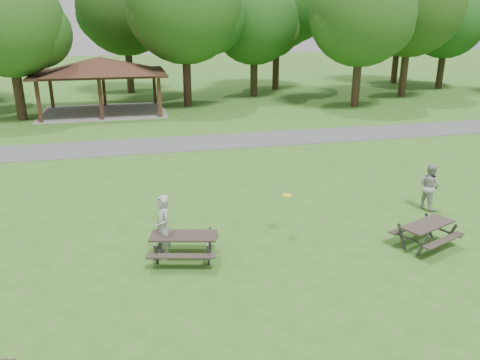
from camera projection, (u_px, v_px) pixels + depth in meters
name	position (u px, v px, depth m)	size (l,w,h in m)	color
ground	(238.00, 286.00, 11.37)	(160.00, 160.00, 0.00)	#33681D
asphalt_path	(177.00, 144.00, 24.25)	(120.00, 3.20, 0.02)	#4E4F51
pavilion	(100.00, 67.00, 31.58)	(8.60, 7.01, 3.76)	#361E13
tree_row_d	(10.00, 26.00, 28.27)	(6.93, 6.60, 9.27)	black
tree_row_e	(186.00, 9.00, 32.64)	(8.40, 8.00, 11.02)	black
tree_row_f	(255.00, 23.00, 37.47)	(7.35, 7.00, 9.55)	black
tree_row_g	(363.00, 16.00, 32.65)	(7.77, 7.40, 10.25)	#2F2115
tree_row_h	(412.00, 7.00, 36.95)	(8.61, 8.20, 11.37)	#332216
tree_row_i	(448.00, 22.00, 41.84)	(7.14, 6.80, 9.52)	black
tree_deep_b	(126.00, 10.00, 39.09)	(8.40, 8.00, 11.13)	black
tree_deep_c	(278.00, 3.00, 40.83)	(8.82, 8.40, 11.90)	#301F15
tree_deep_d	(402.00, 9.00, 45.18)	(8.40, 8.00, 11.27)	black
picnic_table_middle	(184.00, 241.00, 12.41)	(2.04, 1.78, 0.76)	#2D2620
picnic_table_far	(427.00, 229.00, 13.19)	(2.03, 1.85, 0.72)	#322A24
frisbee_in_flight	(287.00, 195.00, 13.67)	(0.36, 0.36, 0.02)	yellow
frisbee_thrower	(163.00, 227.00, 12.46)	(0.65, 0.43, 1.78)	#ABABAD
frisbee_catcher	(429.00, 186.00, 15.76)	(0.77, 0.60, 1.59)	#ADACAF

